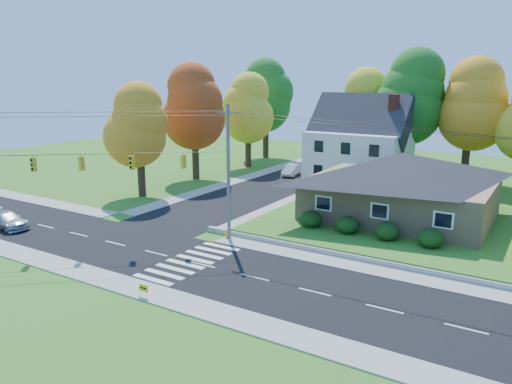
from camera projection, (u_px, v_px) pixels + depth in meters
ground at (202, 265)px, 32.20m from camera, size 120.00×120.00×0.00m
road_main at (202, 265)px, 32.20m from camera, size 90.00×8.00×0.02m
road_cross at (286, 181)px, 57.83m from camera, size 8.00×44.00×0.02m
sidewalk_north at (245, 243)px, 36.33m from camera, size 90.00×2.00×0.08m
sidewalk_south at (148, 292)px, 28.05m from camera, size 90.00×2.00×0.08m
lawn at (473, 215)px, 42.85m from camera, size 30.00×30.00×0.50m
ranch_house at (400, 185)px, 40.60m from camera, size 14.60×10.60×5.40m
colonial_house at (360, 145)px, 54.33m from camera, size 10.40×8.40×9.60m
hedge_row at (367, 228)px, 36.20m from camera, size 10.70×1.70×1.27m
traffic_infrastructure at (211, 183)px, 32.24m from camera, size 38.10×10.66×10.00m
tree_lot_0 at (363, 107)px, 59.50m from camera, size 6.72×6.72×12.51m
tree_lot_1 at (412, 97)px, 55.30m from camera, size 7.84×7.84×14.60m
tree_lot_2 at (471, 105)px, 53.19m from camera, size 7.28×7.28×13.56m
tree_west_0 at (139, 125)px, 49.25m from camera, size 6.16×6.16×11.47m
tree_west_1 at (194, 107)px, 57.75m from camera, size 7.28×7.28×13.56m
tree_west_2 at (248, 108)px, 65.66m from camera, size 6.72×6.72×12.51m
tree_west_3 at (266, 96)px, 73.02m from camera, size 7.84×7.84×14.60m
silver_sedan at (7, 220)px, 39.88m from camera, size 4.60×2.14×1.30m
white_car at (292, 170)px, 61.19m from camera, size 1.94×4.18×1.33m
fire_hydrant at (227, 234)px, 37.41m from camera, size 0.41×0.31×0.71m
yard_sign at (143, 288)px, 27.26m from camera, size 0.63×0.05×0.79m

